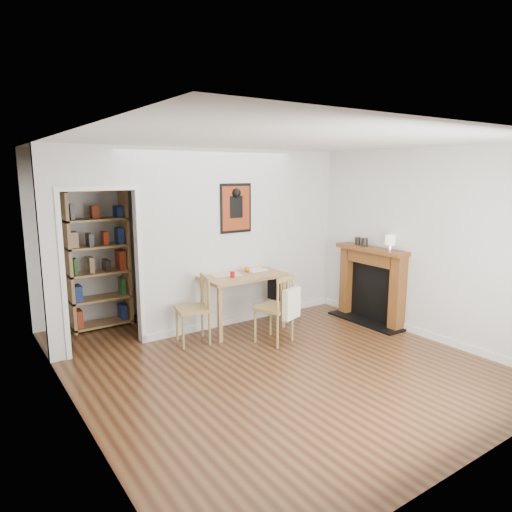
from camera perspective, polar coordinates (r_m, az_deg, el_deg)
ground at (r=5.81m, az=1.32°, el=-12.60°), size 5.20×5.20×0.00m
room_shell at (r=6.60m, az=-4.77°, el=1.94°), size 5.20×5.20×5.20m
dining_table at (r=6.62m, az=-1.93°, el=-3.09°), size 1.20×0.77×0.82m
chair_left at (r=6.19m, az=-7.93°, el=-6.67°), size 0.55×0.55×0.92m
chair_right at (r=7.12m, az=3.60°, el=-4.73°), size 0.52×0.47×0.79m
chair_front at (r=6.16m, az=2.38°, el=-6.53°), size 0.59×0.63×0.93m
bookshelf at (r=7.03m, az=-19.13°, el=-0.43°), size 0.87×0.35×2.06m
fireplace at (r=7.19m, az=14.27°, el=-3.18°), size 0.45×1.25×1.16m
red_glass at (r=6.38m, az=-2.96°, el=-2.33°), size 0.07×0.07×0.08m
orange_fruit at (r=6.71m, az=-1.13°, el=-1.66°), size 0.08×0.08×0.08m
placemat at (r=6.57m, az=-3.73°, el=-2.31°), size 0.48×0.40×0.00m
notebook at (r=6.83m, az=-0.01°, el=-1.75°), size 0.33×0.25×0.02m
mantel_lamp at (r=6.79m, az=16.43°, el=1.83°), size 0.15×0.15×0.23m
ceramic_jar_a at (r=7.13m, az=13.41°, el=1.71°), size 0.10×0.10×0.12m
ceramic_jar_b at (r=7.28m, az=12.60°, el=1.87°), size 0.09×0.09×0.11m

